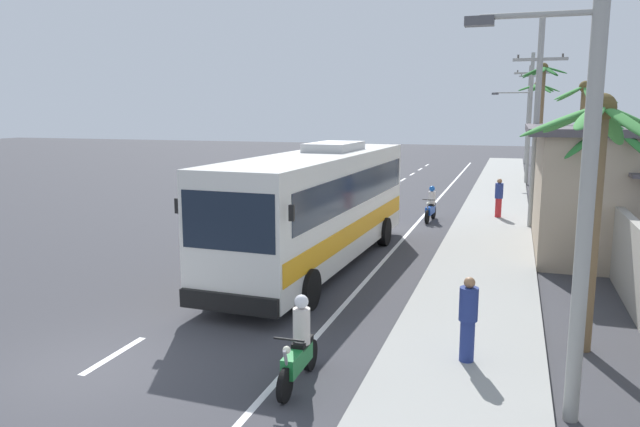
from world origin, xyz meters
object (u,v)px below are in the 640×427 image
object	(u,v)px
palm_farthest	(582,122)
palm_third	(608,164)
palm_fourth	(537,108)
utility_pole_distant	(528,113)
pedestrian_midwalk	(499,197)
pedestrian_near_kerb	(468,318)
utility_pole_far	(528,115)
palm_nearest	(596,169)
utility_pole_mid	(536,123)
palm_second	(541,104)
motorcycle_trailing	(299,349)
utility_pole_nearest	(588,126)
motorcycle_beside_bus	(431,207)

from	to	relation	value
palm_farthest	palm_third	bearing A→B (deg)	-91.62
palm_fourth	utility_pole_distant	bearing A→B (deg)	91.63
palm_third	pedestrian_midwalk	bearing A→B (deg)	111.53
pedestrian_near_kerb	utility_pole_far	xyz separation A→B (m)	(1.42, 31.24, 3.61)
palm_nearest	palm_third	xyz separation A→B (m)	(1.14, 6.85, -0.44)
utility_pole_mid	palm_farthest	bearing A→B (deg)	67.28
palm_second	palm_fourth	distance (m)	6.61
motorcycle_trailing	palm_nearest	size ratio (longest dim) A/B	0.37
utility_pole_far	palm_farthest	bearing A→B (deg)	-78.22
pedestrian_near_kerb	palm_third	bearing A→B (deg)	50.36
utility_pole_far	palm_farthest	distance (m)	11.25
palm_third	pedestrian_near_kerb	bearing A→B (deg)	-111.76
palm_third	utility_pole_nearest	bearing A→B (deg)	-99.54
utility_pole_nearest	palm_farthest	world-z (taller)	utility_pole_nearest
utility_pole_nearest	utility_pole_mid	distance (m)	16.39
utility_pole_mid	palm_fourth	size ratio (longest dim) A/B	1.22
motorcycle_beside_bus	palm_nearest	size ratio (longest dim) A/B	0.37
utility_pole_distant	palm_farthest	distance (m)	27.48
utility_pole_distant	palm_fourth	bearing A→B (deg)	-88.37
pedestrian_near_kerb	palm_second	size ratio (longest dim) A/B	0.22
motorcycle_beside_bus	utility_pole_nearest	distance (m)	18.21
utility_pole_nearest	palm_second	distance (m)	29.72
motorcycle_trailing	pedestrian_midwalk	xyz separation A→B (m)	(2.97, 18.42, 0.40)
utility_pole_far	palm_third	distance (m)	22.88
motorcycle_trailing	palm_nearest	bearing A→B (deg)	32.67
pedestrian_midwalk	utility_pole_mid	xyz separation A→B (m)	(1.35, -1.92, 3.38)
pedestrian_near_kerb	palm_fourth	size ratio (longest dim) A/B	0.24
pedestrian_midwalk	palm_third	size ratio (longest dim) A/B	0.36
utility_pole_distant	utility_pole_far	bearing A→B (deg)	-90.89
pedestrian_midwalk	palm_second	bearing A→B (deg)	-20.11
utility_pole_mid	palm_second	size ratio (longest dim) A/B	1.10
palm_second	palm_fourth	world-z (taller)	palm_second
motorcycle_trailing	palm_second	bearing A→B (deg)	80.61
utility_pole_nearest	utility_pole_distant	xyz separation A→B (m)	(-0.03, 49.16, -0.04)
utility_pole_mid	palm_fourth	distance (m)	19.96
palm_second	palm_fourth	bearing A→B (deg)	90.35
motorcycle_beside_bus	palm_third	distance (m)	9.84
pedestrian_midwalk	palm_fourth	xyz separation A→B (m)	(1.93, 18.02, 4.05)
utility_pole_mid	palm_nearest	bearing A→B (deg)	-86.61
motorcycle_trailing	utility_pole_mid	bearing A→B (deg)	75.32
motorcycle_beside_bus	palm_fourth	xyz separation A→B (m)	(4.83, 19.16, 4.47)
utility_pole_nearest	palm_nearest	xyz separation A→B (m)	(0.55, 3.16, -0.91)
pedestrian_near_kerb	palm_second	distance (m)	28.58
pedestrian_near_kerb	utility_pole_distant	distance (m)	47.80
pedestrian_midwalk	utility_pole_distant	world-z (taller)	utility_pole_distant
motorcycle_beside_bus	utility_pole_mid	distance (m)	5.76
motorcycle_beside_bus	motorcycle_trailing	bearing A→B (deg)	-90.22
pedestrian_near_kerb	utility_pole_distant	bearing A→B (deg)	70.11
pedestrian_midwalk	motorcycle_beside_bus	bearing A→B (deg)	101.09
utility_pole_mid	utility_pole_distant	bearing A→B (deg)	89.64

